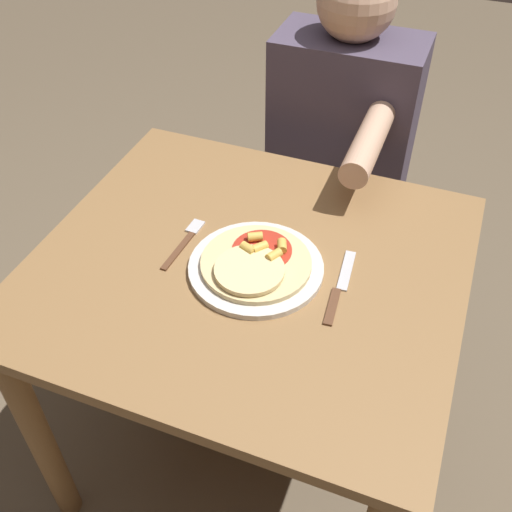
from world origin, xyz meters
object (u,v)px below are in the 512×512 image
at_px(fork, 185,241).
at_px(knife, 340,288).
at_px(plate, 256,267).
at_px(pizza, 255,263).
at_px(dining_table, 249,304).
at_px(person_diner, 342,138).

distance_m(fork, knife, 0.36).
height_order(plate, pizza, pizza).
xyz_separation_m(plate, fork, (-0.18, 0.03, -0.00)).
bearing_deg(dining_table, pizza, -40.06).
bearing_deg(knife, plate, -176.65).
bearing_deg(person_diner, plate, -91.33).
height_order(dining_table, fork, fork).
bearing_deg(fork, plate, -8.89).
bearing_deg(dining_table, person_diner, 86.51).
bearing_deg(plate, dining_table, 145.78).
bearing_deg(plate, person_diner, 88.67).
height_order(fork, person_diner, person_diner).
distance_m(dining_table, plate, 0.14).
distance_m(plate, pizza, 0.02).
xyz_separation_m(dining_table, pizza, (0.02, -0.02, 0.16)).
xyz_separation_m(plate, pizza, (0.00, -0.00, 0.02)).
xyz_separation_m(dining_table, person_diner, (0.04, 0.65, 0.08)).
relative_size(fork, person_diner, 0.15).
bearing_deg(knife, pizza, -175.33).
xyz_separation_m(plate, person_diner, (0.02, 0.66, -0.06)).
height_order(plate, fork, plate).
distance_m(knife, person_diner, 0.67).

